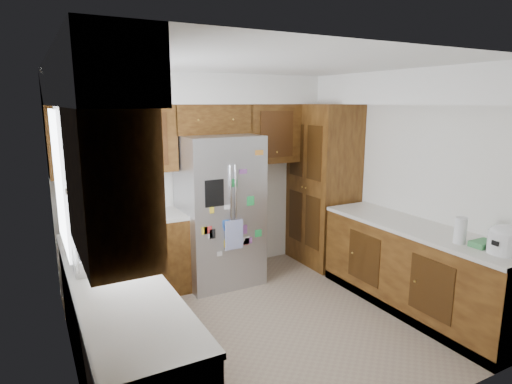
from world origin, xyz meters
TOP-DOWN VIEW (x-y plane):
  - floor at (0.00, 0.00)m, footprint 3.60×3.60m
  - room_shell at (-0.11, 0.36)m, footprint 3.64×3.24m
  - left_counter_run at (-1.36, 0.03)m, footprint 1.36×3.20m
  - right_counter_run at (1.50, -0.47)m, footprint 0.63×2.25m
  - pantry at (1.50, 1.15)m, footprint 0.60×0.90m
  - fridge at (-0.00, 1.20)m, footprint 0.90×0.79m
  - bridge_cabinet at (0.00, 1.43)m, footprint 0.96×0.34m
  - fridge_top_items at (-0.13, 1.44)m, footprint 0.79×0.32m
  - sink_assembly at (-1.50, 0.10)m, footprint 0.52×0.70m
  - left_counter_clutter at (-1.46, 0.84)m, footprint 0.35×0.91m
  - rice_cooker at (1.50, -1.38)m, footprint 0.29×0.28m
  - paper_towel at (1.40, -1.02)m, footprint 0.11×0.11m

SIDE VIEW (x-z plane):
  - floor at x=0.00m, z-range 0.00..0.00m
  - right_counter_run at x=1.50m, z-range -0.04..0.88m
  - left_counter_run at x=-1.36m, z-range -0.03..0.89m
  - fridge at x=0.00m, z-range 0.00..1.80m
  - sink_assembly at x=-1.50m, z-range 0.80..1.17m
  - paper_towel at x=1.40m, z-range 0.92..1.16m
  - rice_cooker at x=1.50m, z-range 0.92..1.17m
  - left_counter_clutter at x=-1.46m, z-range 0.86..1.24m
  - pantry at x=1.50m, z-range 0.00..2.15m
  - room_shell at x=-0.11m, z-range 0.56..3.08m
  - bridge_cabinet at x=0.00m, z-range 1.80..2.15m
  - fridge_top_items at x=-0.13m, z-range 2.13..2.41m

